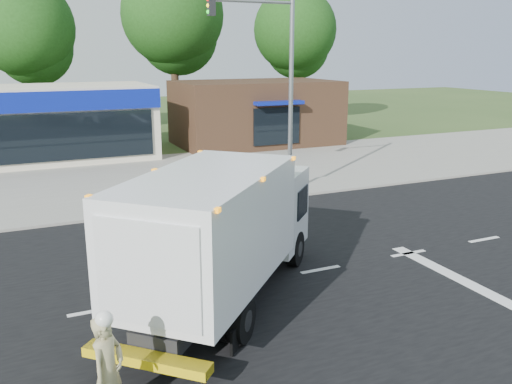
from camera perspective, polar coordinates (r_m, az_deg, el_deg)
ground at (r=15.05m, az=6.80°, el=-8.16°), size 120.00×120.00×0.00m
road_asphalt at (r=15.05m, az=6.80°, el=-8.15°), size 60.00×14.00×0.02m
sidewalk at (r=22.08m, az=-4.12°, el=-0.52°), size 60.00×2.40×0.12m
parking_apron at (r=27.47m, az=-8.28°, el=2.26°), size 60.00×9.00×0.02m
lane_markings at (r=14.75m, az=14.10°, el=-8.94°), size 55.20×7.00×0.01m
ems_box_truck at (r=12.45m, az=-3.50°, el=-3.55°), size 6.84×7.06×3.34m
emergency_worker at (r=9.20m, az=-15.32°, el=-17.62°), size 0.79×0.80×1.98m
brown_storefront at (r=35.08m, az=-0.01°, el=8.36°), size 10.00×6.70×4.00m
traffic_signal_pole at (r=21.71m, az=2.18°, el=12.27°), size 3.51×0.25×8.00m
background_trees at (r=40.56m, az=-15.66°, el=16.29°), size 36.77×7.39×12.10m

